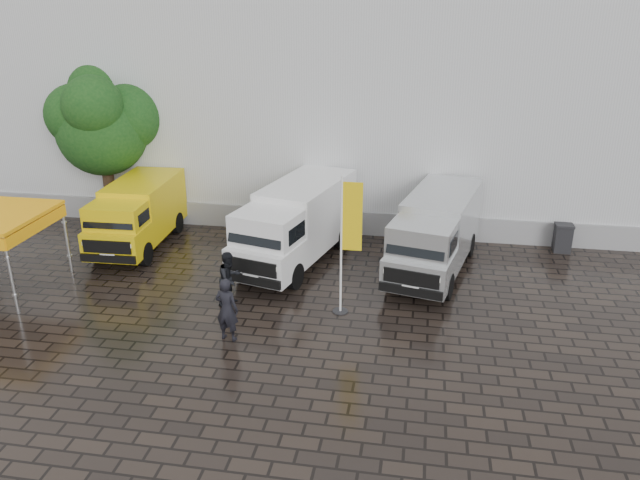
{
  "coord_description": "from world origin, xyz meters",
  "views": [
    {
      "loc": [
        2.39,
        -16.63,
        9.53
      ],
      "look_at": [
        -0.83,
        2.2,
        1.94
      ],
      "focal_mm": 35.0,
      "sensor_mm": 36.0,
      "label": 1
    }
  ],
  "objects_px": {
    "flagpole": "(347,240)",
    "wheelie_bin": "(563,238)",
    "person_front": "(227,309)",
    "person_tent": "(230,278)",
    "van_white": "(296,226)",
    "van_yellow": "(138,216)",
    "van_silver": "(435,235)"
  },
  "relations": [
    {
      "from": "van_white",
      "to": "wheelie_bin",
      "type": "bearing_deg",
      "value": 29.4
    },
    {
      "from": "wheelie_bin",
      "to": "person_tent",
      "type": "bearing_deg",
      "value": -149.27
    },
    {
      "from": "van_yellow",
      "to": "person_tent",
      "type": "relative_size",
      "value": 3.03
    },
    {
      "from": "van_white",
      "to": "flagpole",
      "type": "bearing_deg",
      "value": -43.0
    },
    {
      "from": "van_yellow",
      "to": "wheelie_bin",
      "type": "xyz_separation_m",
      "value": [
        16.65,
        2.31,
        -0.71
      ]
    },
    {
      "from": "van_yellow",
      "to": "wheelie_bin",
      "type": "bearing_deg",
      "value": 5.93
    },
    {
      "from": "van_silver",
      "to": "wheelie_bin",
      "type": "xyz_separation_m",
      "value": [
        5.0,
        2.75,
        -0.83
      ]
    },
    {
      "from": "van_white",
      "to": "van_silver",
      "type": "relative_size",
      "value": 1.04
    },
    {
      "from": "flagpole",
      "to": "wheelie_bin",
      "type": "relative_size",
      "value": 3.99
    },
    {
      "from": "van_yellow",
      "to": "person_front",
      "type": "height_order",
      "value": "van_yellow"
    },
    {
      "from": "person_front",
      "to": "van_silver",
      "type": "bearing_deg",
      "value": -123.51
    },
    {
      "from": "flagpole",
      "to": "person_tent",
      "type": "xyz_separation_m",
      "value": [
        -3.81,
        -0.05,
        -1.58
      ]
    },
    {
      "from": "van_yellow",
      "to": "wheelie_bin",
      "type": "distance_m",
      "value": 16.82
    },
    {
      "from": "van_silver",
      "to": "person_tent",
      "type": "height_order",
      "value": "van_silver"
    },
    {
      "from": "person_tent",
      "to": "flagpole",
      "type": "bearing_deg",
      "value": -60.61
    },
    {
      "from": "van_white",
      "to": "person_front",
      "type": "bearing_deg",
      "value": -83.42
    },
    {
      "from": "van_yellow",
      "to": "flagpole",
      "type": "relative_size",
      "value": 1.22
    },
    {
      "from": "van_white",
      "to": "van_silver",
      "type": "height_order",
      "value": "van_white"
    },
    {
      "from": "wheelie_bin",
      "to": "van_white",
      "type": "bearing_deg",
      "value": -163.58
    },
    {
      "from": "person_front",
      "to": "wheelie_bin",
      "type": "bearing_deg",
      "value": -130.08
    },
    {
      "from": "wheelie_bin",
      "to": "person_front",
      "type": "height_order",
      "value": "person_front"
    },
    {
      "from": "van_silver",
      "to": "van_white",
      "type": "bearing_deg",
      "value": -166.89
    },
    {
      "from": "person_front",
      "to": "person_tent",
      "type": "height_order",
      "value": "person_front"
    },
    {
      "from": "van_yellow",
      "to": "person_front",
      "type": "distance_m",
      "value": 8.58
    },
    {
      "from": "wheelie_bin",
      "to": "van_yellow",
      "type": "bearing_deg",
      "value": -170.85
    },
    {
      "from": "van_yellow",
      "to": "van_silver",
      "type": "bearing_deg",
      "value": -4.14
    },
    {
      "from": "van_white",
      "to": "person_front",
      "type": "relative_size",
      "value": 3.4
    },
    {
      "from": "van_yellow",
      "to": "person_front",
      "type": "relative_size",
      "value": 2.81
    },
    {
      "from": "van_white",
      "to": "person_tent",
      "type": "relative_size",
      "value": 3.67
    },
    {
      "from": "person_front",
      "to": "person_tent",
      "type": "relative_size",
      "value": 1.08
    },
    {
      "from": "van_white",
      "to": "wheelie_bin",
      "type": "relative_size",
      "value": 5.9
    },
    {
      "from": "flagpole",
      "to": "person_front",
      "type": "height_order",
      "value": "flagpole"
    }
  ]
}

